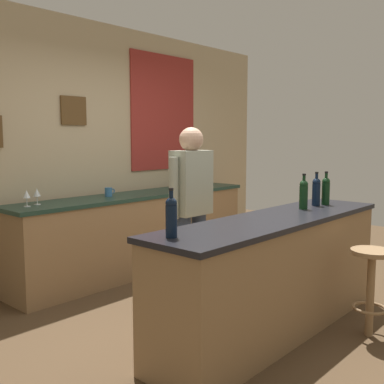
# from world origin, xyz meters

# --- Properties ---
(ground_plane) EXTENTS (10.00, 10.00, 0.00)m
(ground_plane) POSITION_xyz_m (0.00, 0.00, 0.00)
(ground_plane) COLOR #4C3823
(back_wall) EXTENTS (6.00, 0.09, 2.80)m
(back_wall) POSITION_xyz_m (0.03, 2.03, 1.42)
(back_wall) COLOR tan
(back_wall) RESTS_ON ground_plane
(bar_counter) EXTENTS (2.47, 0.60, 0.92)m
(bar_counter) POSITION_xyz_m (0.00, -0.40, 0.46)
(bar_counter) COLOR olive
(bar_counter) RESTS_ON ground_plane
(side_counter) EXTENTS (3.14, 0.56, 0.90)m
(side_counter) POSITION_xyz_m (0.40, 1.65, 0.45)
(side_counter) COLOR olive
(side_counter) RESTS_ON ground_plane
(bartender) EXTENTS (0.52, 0.21, 1.62)m
(bartender) POSITION_xyz_m (-0.08, 0.41, 0.94)
(bartender) COLOR #384766
(bartender) RESTS_ON ground_plane
(bar_stool) EXTENTS (0.32, 0.32, 0.68)m
(bar_stool) POSITION_xyz_m (0.43, -0.99, 0.46)
(bar_stool) COLOR olive
(bar_stool) RESTS_ON ground_plane
(wine_bottle_a) EXTENTS (0.07, 0.07, 0.31)m
(wine_bottle_a) POSITION_xyz_m (-1.06, -0.31, 1.06)
(wine_bottle_a) COLOR black
(wine_bottle_a) RESTS_ON bar_counter
(wine_bottle_b) EXTENTS (0.07, 0.07, 0.31)m
(wine_bottle_b) POSITION_xyz_m (0.51, -0.36, 1.06)
(wine_bottle_b) COLOR black
(wine_bottle_b) RESTS_ON bar_counter
(wine_bottle_c) EXTENTS (0.07, 0.07, 0.31)m
(wine_bottle_c) POSITION_xyz_m (0.77, -0.35, 1.06)
(wine_bottle_c) COLOR black
(wine_bottle_c) RESTS_ON bar_counter
(wine_bottle_d) EXTENTS (0.07, 0.07, 0.31)m
(wine_bottle_d) POSITION_xyz_m (0.88, -0.38, 1.06)
(wine_bottle_d) COLOR black
(wine_bottle_d) RESTS_ON bar_counter
(wine_glass_a) EXTENTS (0.07, 0.07, 0.16)m
(wine_glass_a) POSITION_xyz_m (-0.95, 1.66, 1.01)
(wine_glass_a) COLOR silver
(wine_glass_a) RESTS_ON side_counter
(wine_glass_b) EXTENTS (0.07, 0.07, 0.16)m
(wine_glass_b) POSITION_xyz_m (-0.82, 1.71, 1.01)
(wine_glass_b) COLOR silver
(wine_glass_b) RESTS_ON side_counter
(wine_glass_c) EXTENTS (0.07, 0.07, 0.16)m
(wine_glass_c) POSITION_xyz_m (1.53, 1.74, 1.01)
(wine_glass_c) COLOR silver
(wine_glass_c) RESTS_ON side_counter
(coffee_mug) EXTENTS (0.12, 0.08, 0.09)m
(coffee_mug) POSITION_xyz_m (0.02, 1.70, 0.95)
(coffee_mug) COLOR #336699
(coffee_mug) RESTS_ON side_counter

